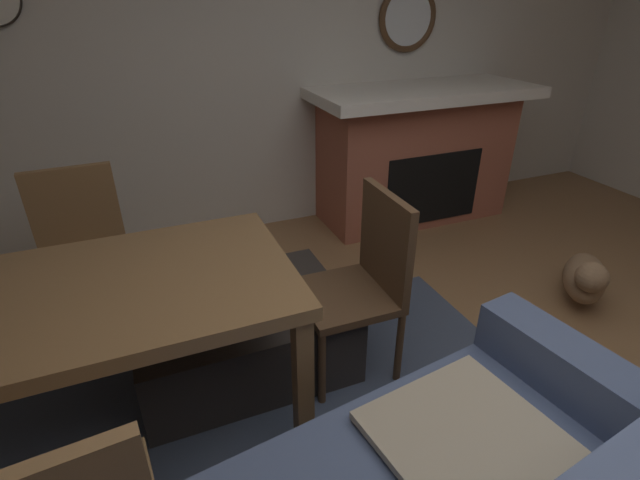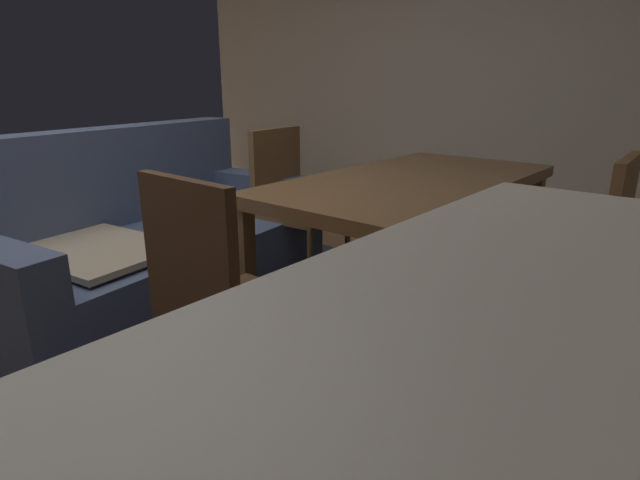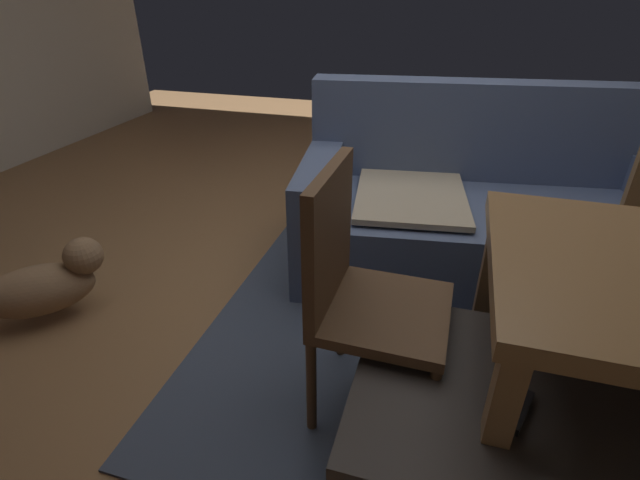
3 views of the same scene
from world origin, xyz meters
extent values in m
cube|color=beige|center=(0.00, -2.70, 1.36)|extent=(7.14, 0.12, 2.72)
cube|color=#3D475B|center=(0.69, -0.43, 0.01)|extent=(2.60, 2.00, 0.01)
cube|color=#9E5642|center=(-1.10, -2.34, 0.50)|extent=(1.52, 0.60, 1.01)
cube|color=black|center=(-1.10, -2.08, 0.35)|extent=(0.83, 0.10, 0.56)
cube|color=white|center=(-1.10, -2.29, 1.05)|extent=(1.76, 0.76, 0.08)
torus|color=#4C331E|center=(-1.10, -2.61, 1.55)|extent=(0.50, 0.05, 0.50)
cylinder|color=silver|center=(-1.10, -2.61, 1.55)|extent=(0.42, 0.01, 0.42)
cube|color=#4C5B7F|center=(-0.29, 0.10, 0.52)|extent=(0.31, 0.96, 0.20)
cube|color=tan|center=(0.19, 0.17, 0.45)|extent=(0.66, 0.87, 0.03)
cube|color=#2D2826|center=(0.69, -1.07, 0.19)|extent=(1.02, 0.75, 0.38)
cube|color=black|center=(0.64, -1.14, 0.39)|extent=(0.10, 0.17, 0.02)
cube|color=brown|center=(1.37, -0.86, 0.71)|extent=(1.71, 0.87, 0.06)
cube|color=brown|center=(0.58, -0.49, 0.34)|extent=(0.07, 0.07, 0.68)
cube|color=brown|center=(0.58, -1.24, 0.34)|extent=(0.07, 0.07, 0.68)
cube|color=#513823|center=(0.22, -0.86, 0.43)|extent=(0.45, 0.45, 0.04)
cube|color=#513823|center=(0.02, -0.86, 0.69)|extent=(0.05, 0.44, 0.48)
cylinder|color=#513823|center=(0.42, -0.66, 0.21)|extent=(0.04, 0.04, 0.41)
cylinder|color=#513823|center=(0.41, -1.06, 0.21)|extent=(0.04, 0.04, 0.41)
cylinder|color=#513823|center=(0.02, -0.66, 0.21)|extent=(0.04, 0.04, 0.41)
cylinder|color=#513823|center=(0.01, -1.06, 0.21)|extent=(0.04, 0.04, 0.41)
cube|color=brown|center=(1.37, -1.60, 0.43)|extent=(0.46, 0.46, 0.04)
cube|color=brown|center=(1.38, -1.80, 0.69)|extent=(0.44, 0.06, 0.48)
cylinder|color=brown|center=(1.16, -1.40, 0.21)|extent=(0.04, 0.04, 0.41)
cylinder|color=brown|center=(1.56, -1.39, 0.21)|extent=(0.04, 0.04, 0.41)
cylinder|color=brown|center=(1.18, -1.80, 0.21)|extent=(0.04, 0.04, 0.41)
cylinder|color=brown|center=(1.58, -1.79, 0.21)|extent=(0.04, 0.04, 0.41)
ellipsoid|color=#8C6B4C|center=(-1.39, -0.82, 0.17)|extent=(0.52, 0.51, 0.24)
sphere|color=#8C6B4C|center=(-1.23, -0.67, 0.30)|extent=(0.18, 0.18, 0.18)
camera|label=1|loc=(1.04, 0.82, 1.73)|focal=26.42mm
camera|label=2|loc=(-0.89, -2.15, 1.21)|focal=28.93mm
camera|label=3|loc=(0.36, -2.15, 1.43)|focal=26.05mm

